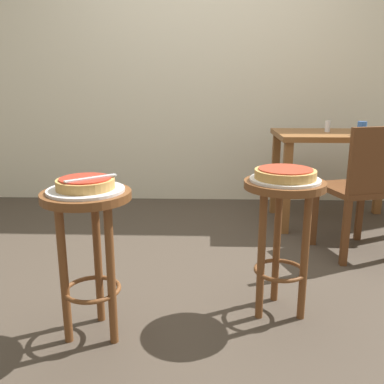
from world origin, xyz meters
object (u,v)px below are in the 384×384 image
stool_middle (283,217)px  condiment_shaker (328,126)px  pizza_foreground (86,183)px  dining_table (340,149)px  pizza_middle (286,174)px  wooden_chair (364,186)px  cup_near_edge (362,128)px  serving_plate_middle (285,180)px  pizza_server_knife (91,178)px  stool_foreground (89,232)px  serving_plate_foreground (86,190)px

stool_middle → condiment_shaker: (0.58, 1.43, 0.28)m
pizza_foreground → dining_table: bearing=46.6°
pizza_middle → wooden_chair: wooden_chair is taller
cup_near_edge → pizza_middle: bearing=-122.2°
serving_plate_middle → pizza_server_knife: (-0.82, -0.24, 0.06)m
pizza_foreground → serving_plate_middle: size_ratio=0.74×
pizza_foreground → wooden_chair: bearing=32.4°
condiment_shaker → pizza_server_knife: size_ratio=0.39×
pizza_foreground → pizza_server_knife: (0.03, -0.02, 0.03)m
stool_foreground → pizza_server_knife: (0.03, -0.02, 0.24)m
dining_table → pizza_server_knife: bearing=-132.5°
stool_middle → pizza_server_knife: 0.89m
condiment_shaker → serving_plate_middle: bearing=-112.1°
serving_plate_middle → cup_near_edge: (0.77, 1.22, 0.11)m
pizza_foreground → pizza_server_knife: pizza_server_knife is taller
serving_plate_foreground → wooden_chair: (1.49, 0.94, -0.20)m
stool_foreground → serving_plate_foreground: bearing=-116.6°
serving_plate_middle → pizza_server_knife: pizza_server_knife is taller
stool_middle → wooden_chair: (0.63, 0.72, -0.02)m
stool_foreground → condiment_shaker: bearing=49.1°
pizza_foreground → pizza_server_knife: 0.04m
pizza_foreground → pizza_middle: bearing=14.6°
serving_plate_middle → wooden_chair: wooden_chair is taller
pizza_foreground → stool_middle: pizza_foreground is taller
stool_foreground → stool_middle: (0.85, 0.22, 0.00)m
cup_near_edge → stool_foreground: bearing=-138.3°
serving_plate_foreground → pizza_middle: size_ratio=1.14×
condiment_shaker → stool_middle: bearing=-112.1°
stool_foreground → stool_middle: size_ratio=1.00×
pizza_foreground → pizza_middle: 0.88m
dining_table → wooden_chair: bearing=-93.7°
stool_foreground → pizza_server_knife: pizza_server_knife is taller
pizza_server_knife → condiment_shaker: bearing=10.4°
stool_foreground → cup_near_edge: bearing=41.7°
stool_foreground → serving_plate_middle: 0.90m
pizza_server_knife → pizza_middle: bearing=-23.2°
serving_plate_middle → dining_table: size_ratio=0.33×
stool_foreground → condiment_shaker: condiment_shaker is taller
stool_foreground → serving_plate_foreground: serving_plate_foreground is taller
pizza_foreground → wooden_chair: (1.49, 0.94, -0.23)m
pizza_server_knife → cup_near_edge: bearing=3.0°
pizza_foreground → pizza_middle: size_ratio=0.85×
stool_foreground → wooden_chair: (1.49, 0.94, -0.02)m
serving_plate_middle → stool_foreground: bearing=-165.4°
stool_foreground → wooden_chair: wooden_chair is taller
dining_table → pizza_middle: bearing=-115.9°
condiment_shaker → wooden_chair: wooden_chair is taller
pizza_foreground → cup_near_edge: size_ratio=2.41×
serving_plate_foreground → condiment_shaker: 2.19m
pizza_foreground → pizza_middle: same height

